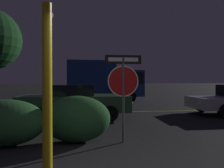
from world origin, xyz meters
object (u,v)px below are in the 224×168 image
(yellow_pole_left, at_px, (47,97))
(street_lamp, at_px, (50,40))
(stop_sign, at_px, (123,81))
(delivery_truck, at_px, (105,80))
(hedge_bush_1, at_px, (5,123))
(hedge_bush_2, at_px, (77,119))
(passing_car_2, at_px, (75,101))

(yellow_pole_left, distance_m, street_lamp, 13.39)
(stop_sign, bearing_deg, delivery_truck, 87.12)
(delivery_truck, bearing_deg, street_lamp, -89.60)
(stop_sign, relative_size, yellow_pole_left, 0.83)
(hedge_bush_1, bearing_deg, hedge_bush_2, 3.49)
(delivery_truck, bearing_deg, stop_sign, -5.79)
(hedge_bush_1, height_order, street_lamp, street_lamp)
(stop_sign, xyz_separation_m, hedge_bush_1, (-2.82, 0.07, -0.99))
(delivery_truck, bearing_deg, yellow_pole_left, -11.68)
(hedge_bush_1, relative_size, passing_car_2, 0.42)
(hedge_bush_2, bearing_deg, street_lamp, 102.27)
(stop_sign, relative_size, hedge_bush_2, 1.29)
(yellow_pole_left, bearing_deg, street_lamp, 98.65)
(passing_car_2, bearing_deg, yellow_pole_left, 0.25)
(stop_sign, bearing_deg, hedge_bush_2, 171.62)
(passing_car_2, height_order, delivery_truck, delivery_truck)
(hedge_bush_1, xyz_separation_m, street_lamp, (-0.61, 10.56, 3.90))
(yellow_pole_left, bearing_deg, delivery_truck, 81.35)
(hedge_bush_1, xyz_separation_m, delivery_truck, (3.35, 10.80, 1.03))
(delivery_truck, bearing_deg, passing_car_2, -17.96)
(yellow_pole_left, relative_size, street_lamp, 0.41)
(delivery_truck, bearing_deg, hedge_bush_2, -11.94)
(hedge_bush_1, distance_m, hedge_bush_2, 1.67)
(stop_sign, height_order, hedge_bush_1, stop_sign)
(passing_car_2, xyz_separation_m, delivery_truck, (1.88, 7.05, 0.87))
(stop_sign, xyz_separation_m, passing_car_2, (-1.36, 3.81, -0.84))
(hedge_bush_1, height_order, delivery_truck, delivery_truck)
(hedge_bush_1, relative_size, street_lamp, 0.29)
(yellow_pole_left, height_order, delivery_truck, delivery_truck)
(stop_sign, xyz_separation_m, hedge_bush_2, (-1.15, 0.17, -0.96))
(yellow_pole_left, relative_size, hedge_bush_2, 1.55)
(hedge_bush_2, bearing_deg, yellow_pole_left, -97.50)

